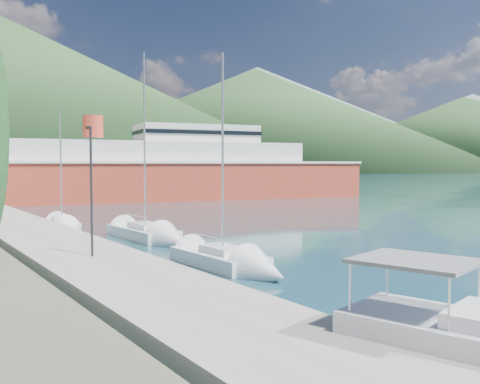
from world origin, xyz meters
TOP-DOWN VIEW (x-y plane):
  - quay at (-9.00, 26.00)m, footprint 5.00×88.00m
  - hills_far at (138.59, 618.73)m, footprint 1480.00×900.00m
  - hills_near at (98.04, 372.50)m, footprint 1010.00×520.00m
  - lamp_posts at (-9.00, 14.16)m, footprint 0.15×46.61m
  - sailboat_near at (-3.10, 9.24)m, footprint 2.65×8.04m
  - sailboat_mid at (-2.23, 20.36)m, footprint 2.76×9.49m
  - sailboat_far at (-5.79, 29.17)m, footprint 3.12×7.17m
  - ferry at (15.73, 59.33)m, footprint 63.74×24.17m

SIDE VIEW (x-z plane):
  - sailboat_far at x=-5.79m, z-range -4.81..5.39m
  - sailboat_near at x=-3.10m, z-range -5.41..6.02m
  - sailboat_mid at x=-2.23m, z-range -6.45..7.10m
  - quay at x=-9.00m, z-range 0.00..0.80m
  - ferry at x=15.73m, z-range -2.42..9.97m
  - lamp_posts at x=-9.00m, z-range 1.05..7.11m
  - hills_near at x=98.04m, z-range -8.32..106.68m
  - hills_far at x=138.59m, z-range -12.61..167.39m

